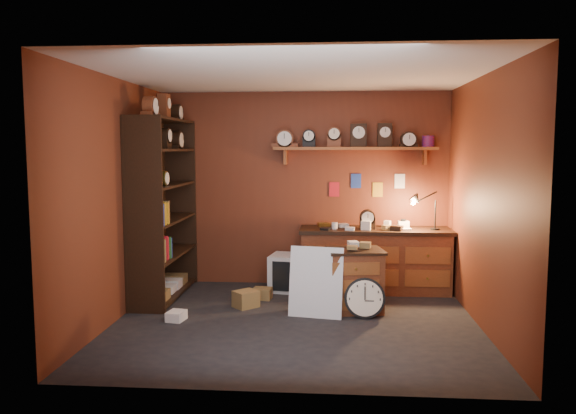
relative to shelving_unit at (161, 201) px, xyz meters
The scene contains 11 objects.
floor 2.40m from the shelving_unit, 28.68° to the right, with size 4.00×4.00×0.00m, color black.
room_shell 2.09m from the shelving_unit, 25.39° to the right, with size 4.02×3.62×2.71m.
shelving_unit is the anchor object (origin of this frame).
workbench 2.92m from the shelving_unit, 10.11° to the left, with size 2.02×0.66×1.36m.
low_cabinet 2.65m from the shelving_unit, 10.66° to the right, with size 0.72×0.63×0.83m.
big_round_clock 2.86m from the shelving_unit, 16.17° to the right, with size 0.46×0.16×0.46m.
white_panel 2.48m from the shelving_unit, 19.97° to the right, with size 0.62×0.03×0.82m, color silver.
mini_fridge 1.95m from the shelving_unit, 14.37° to the left, with size 0.54×0.56×0.49m.
floor_box_a 1.77m from the shelving_unit, ahead, with size 0.23×0.20×0.14m, color olive.
floor_box_b 1.64m from the shelving_unit, 65.75° to the right, with size 0.18×0.21×0.11m, color white.
floor_box_c 1.69m from the shelving_unit, 20.41° to the right, with size 0.27×0.22×0.20m, color olive.
Camera 1 is at (0.38, -6.04, 1.92)m, focal length 35.00 mm.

